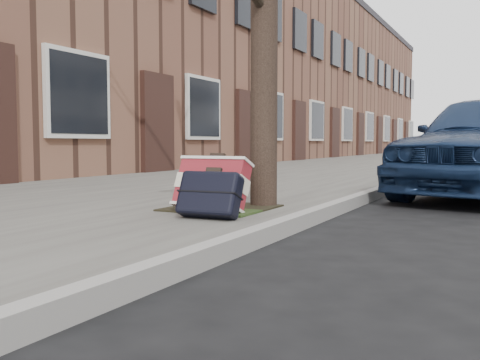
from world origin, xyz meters
The scene contains 6 objects.
ground centered at (0.00, 0.00, 0.00)m, with size 120.00×120.00×0.00m, color black.
near_sidewalk centered at (-3.70, 15.00, 0.06)m, with size 5.00×70.00×0.12m, color slate.
house_near centered at (-9.60, 16.00, 3.50)m, with size 6.80×40.00×7.00m, color brown.
dirt_patch centered at (-2.00, 1.20, 0.13)m, with size 0.85×0.85×0.01m, color black.
suitcase_red centered at (-1.94, 0.94, 0.35)m, with size 0.60×0.17×0.44m, color maroon.
suitcase_navy centered at (-1.78, 0.62, 0.31)m, with size 0.49×0.16×0.35m, color black.
Camera 1 is at (0.30, -2.91, 0.70)m, focal length 40.00 mm.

